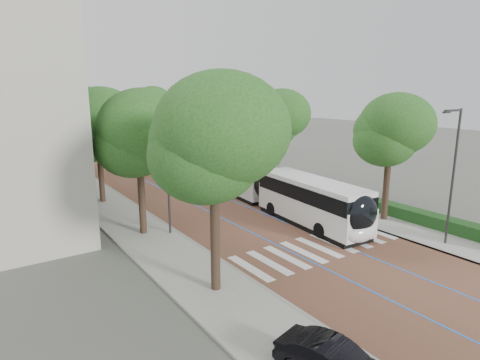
% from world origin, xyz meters
% --- Properties ---
extents(ground, '(160.00, 160.00, 0.00)m').
position_xyz_m(ground, '(0.00, 0.00, 0.00)').
color(ground, '#51544C').
rests_on(ground, ground).
extents(road, '(11.00, 140.00, 0.02)m').
position_xyz_m(road, '(0.00, 40.00, 0.01)').
color(road, brown).
rests_on(road, ground).
extents(sidewalk_left, '(4.00, 140.00, 0.12)m').
position_xyz_m(sidewalk_left, '(-7.50, 40.00, 0.06)').
color(sidewalk_left, '#989690').
rests_on(sidewalk_left, ground).
extents(sidewalk_right, '(4.00, 140.00, 0.12)m').
position_xyz_m(sidewalk_right, '(7.50, 40.00, 0.06)').
color(sidewalk_right, '#989690').
rests_on(sidewalk_right, ground).
extents(kerb_left, '(0.20, 140.00, 0.14)m').
position_xyz_m(kerb_left, '(-5.60, 40.00, 0.06)').
color(kerb_left, gray).
rests_on(kerb_left, ground).
extents(kerb_right, '(0.20, 140.00, 0.14)m').
position_xyz_m(kerb_right, '(5.60, 40.00, 0.06)').
color(kerb_right, gray).
rests_on(kerb_right, ground).
extents(zebra_crossing, '(10.55, 3.60, 0.01)m').
position_xyz_m(zebra_crossing, '(0.20, 1.00, 0.03)').
color(zebra_crossing, silver).
rests_on(zebra_crossing, ground).
extents(lane_line_left, '(0.12, 126.00, 0.01)m').
position_xyz_m(lane_line_left, '(-1.60, 40.00, 0.02)').
color(lane_line_left, blue).
rests_on(lane_line_left, road).
extents(lane_line_right, '(0.12, 126.00, 0.01)m').
position_xyz_m(lane_line_right, '(1.60, 40.00, 0.02)').
color(lane_line_right, blue).
rests_on(lane_line_right, road).
extents(hedge, '(1.20, 14.00, 0.80)m').
position_xyz_m(hedge, '(9.10, 0.00, 0.52)').
color(hedge, '#153D16').
rests_on(hedge, sidewalk_right).
extents(streetlight_near, '(1.82, 0.20, 8.00)m').
position_xyz_m(streetlight_near, '(6.62, -3.00, 4.82)').
color(streetlight_near, '#303032').
rests_on(streetlight_near, sidewalk_right).
extents(streetlight_far, '(1.82, 0.20, 8.00)m').
position_xyz_m(streetlight_far, '(6.62, 22.00, 4.82)').
color(streetlight_far, '#303032').
rests_on(streetlight_far, sidewalk_right).
extents(lamp_post_left, '(0.14, 0.14, 8.00)m').
position_xyz_m(lamp_post_left, '(-6.10, 8.00, 4.12)').
color(lamp_post_left, '#303032').
rests_on(lamp_post_left, sidewalk_left).
extents(trees_left, '(6.19, 60.66, 9.97)m').
position_xyz_m(trees_left, '(-7.50, 24.55, 6.77)').
color(trees_left, black).
rests_on(trees_left, ground).
extents(trees_right, '(5.62, 47.32, 9.06)m').
position_xyz_m(trees_right, '(7.70, 23.49, 6.48)').
color(trees_right, black).
rests_on(trees_right, ground).
extents(lead_bus, '(3.95, 18.53, 3.20)m').
position_xyz_m(lead_bus, '(3.04, 8.10, 1.63)').
color(lead_bus, black).
rests_on(lead_bus, ground).
extents(bus_queued_0, '(3.25, 12.52, 3.20)m').
position_xyz_m(bus_queued_0, '(2.60, 23.67, 1.62)').
color(bus_queued_0, silver).
rests_on(bus_queued_0, ground).
extents(bus_queued_1, '(2.57, 12.40, 3.20)m').
position_xyz_m(bus_queued_1, '(2.22, 36.48, 1.62)').
color(bus_queued_1, silver).
rests_on(bus_queued_1, ground).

